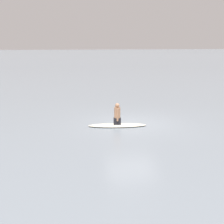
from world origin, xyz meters
TOP-DOWN VIEW (x-y plane):
  - ground_plane at (0.00, 0.00)m, footprint 400.00×400.00m
  - surfboard at (0.40, -0.84)m, footprint 1.19×2.80m
  - person_paddler at (0.40, -0.84)m, footprint 0.44×0.37m

SIDE VIEW (x-z plane):
  - ground_plane at x=0.00m, z-range 0.00..0.00m
  - surfboard at x=0.40m, z-range 0.00..0.10m
  - person_paddler at x=0.40m, z-range 0.05..1.05m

